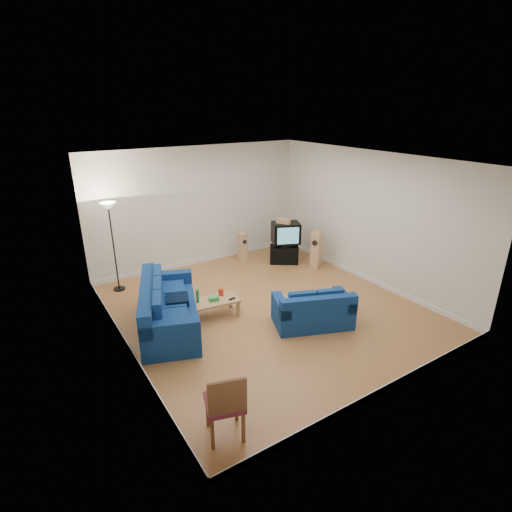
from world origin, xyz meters
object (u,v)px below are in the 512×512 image
coffee_table (213,302)px  tv_stand (284,254)px  sofa_loveseat (313,312)px  sofa_three_seat (166,311)px  television (286,233)px

coffee_table → tv_stand: (3.07, 1.66, -0.09)m
sofa_loveseat → coffee_table: size_ratio=1.55×
sofa_three_seat → coffee_table: size_ratio=2.36×
sofa_three_seat → tv_stand: 4.32m
sofa_three_seat → television: bearing=130.9°
coffee_table → television: (3.13, 1.68, 0.53)m
coffee_table → television: television is taller
sofa_three_seat → television: size_ratio=2.94×
sofa_three_seat → tv_stand: sofa_three_seat is taller
sofa_three_seat → coffee_table: sofa_three_seat is taller
sofa_three_seat → sofa_loveseat: size_ratio=1.52×
coffee_table → tv_stand: size_ratio=1.42×
sofa_three_seat → sofa_loveseat: 2.93m
coffee_table → sofa_three_seat: bearing=172.3°
sofa_three_seat → television: (4.09, 1.55, 0.51)m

